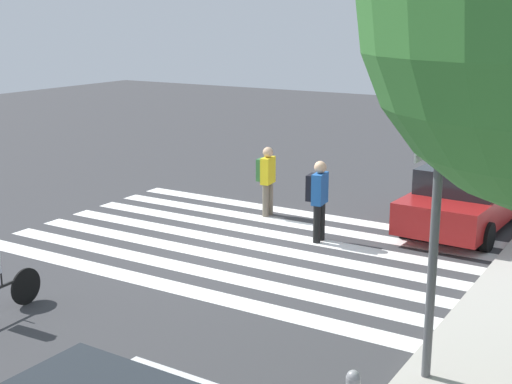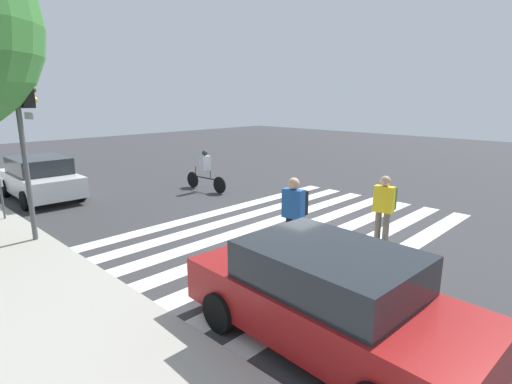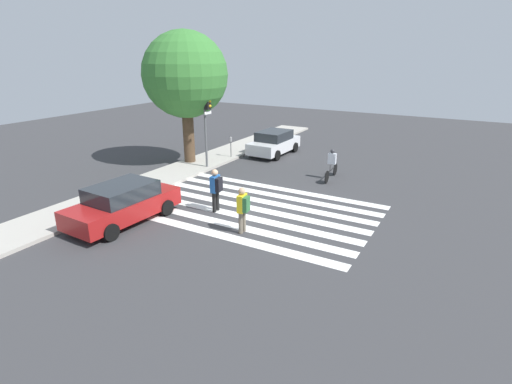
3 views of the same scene
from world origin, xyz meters
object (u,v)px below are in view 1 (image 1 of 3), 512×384
(pedestrian_adult_tall_backpack, at_px, (318,195))
(traffic_light, at_px, (429,161))
(car_parked_silver_sedan, at_px, (466,196))
(pedestrian_child_with_backpack, at_px, (267,176))

(pedestrian_adult_tall_backpack, bearing_deg, traffic_light, 31.87)
(pedestrian_adult_tall_backpack, xyz_separation_m, car_parked_silver_sedan, (-2.66, 2.53, -0.28))
(traffic_light, relative_size, car_parked_silver_sedan, 0.97)
(traffic_light, xyz_separation_m, pedestrian_adult_tall_backpack, (-4.96, -3.99, -2.02))
(pedestrian_adult_tall_backpack, relative_size, car_parked_silver_sedan, 0.40)
(pedestrian_adult_tall_backpack, height_order, car_parked_silver_sedan, pedestrian_adult_tall_backpack)
(traffic_light, xyz_separation_m, car_parked_silver_sedan, (-7.62, -1.46, -2.30))
(car_parked_silver_sedan, bearing_deg, pedestrian_adult_tall_backpack, -40.82)
(car_parked_silver_sedan, bearing_deg, pedestrian_child_with_backpack, -69.79)
(traffic_light, xyz_separation_m, pedestrian_child_with_backpack, (-6.19, -6.02, -2.06))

